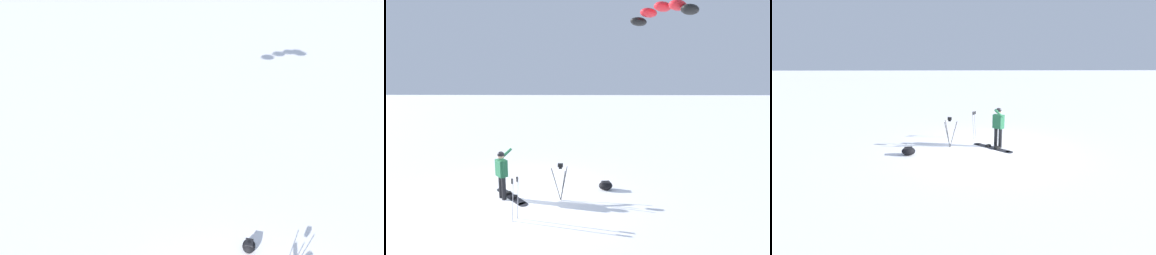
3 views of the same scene
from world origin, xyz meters
The scene contains 7 objects.
ground_plane centered at (0.00, 0.00, 0.00)m, with size 300.00×300.00×0.00m, color white.
snowboarder centered at (-0.17, 0.50, 0.96)m, with size 0.73×0.49×1.62m.
snowboard centered at (-0.02, 0.27, 0.02)m, with size 1.44×1.39×0.10m.
traction_kite centered at (6.35, -6.18, 7.64)m, with size 3.54×3.43×0.91m.
gear_bag_large centered at (0.71, -2.93, 0.16)m, with size 0.41×0.53×0.31m.
camera_tripod centered at (-0.22, -1.43, 0.89)m, with size 0.49×0.52×1.23m.
ski_poles centered at (-1.57, -0.33, 0.81)m, with size 0.26×0.20×1.22m.
Camera 2 is at (-8.06, -2.30, 3.57)m, focal length 23.91 mm.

